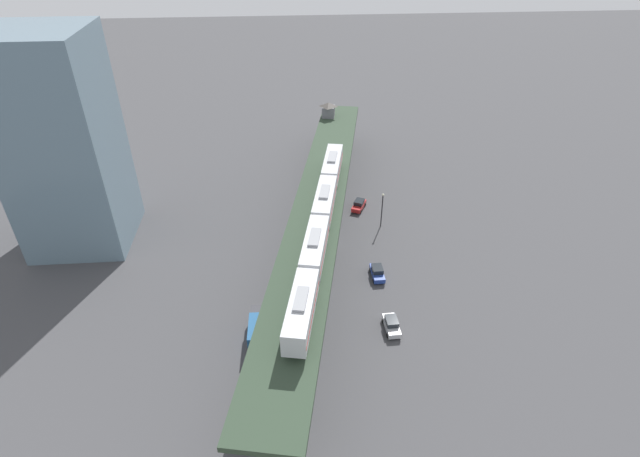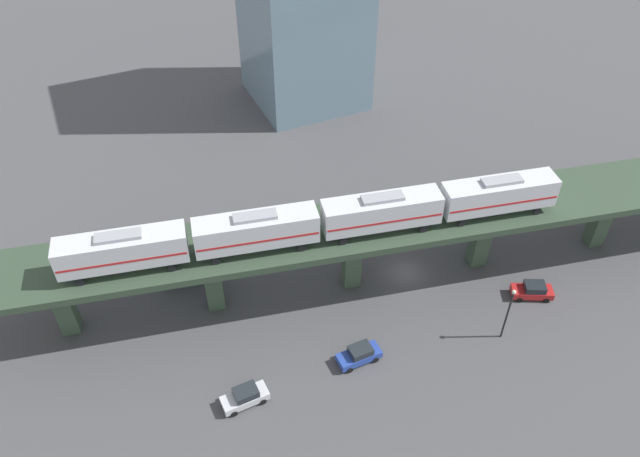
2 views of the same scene
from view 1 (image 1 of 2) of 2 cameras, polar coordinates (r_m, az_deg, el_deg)
The scene contains 10 objects.
ground_plane at distance 89.21m, azimuth -0.12°, elevation -1.59°, with size 400.00×400.00×0.00m, color #424244.
elevated_viaduct at distance 85.35m, azimuth -0.10°, elevation 2.47°, with size 26.12×91.88×8.52m.
subway_train at distance 74.35m, azimuth 0.00°, elevation 0.66°, with size 12.43×49.39×4.45m.
signal_hut at distance 118.71m, azimuth 0.97°, elevation 13.47°, with size 3.78×3.78×3.40m.
street_car_red at distance 98.53m, azimuth 4.47°, elevation 2.72°, with size 3.52×4.75×1.89m.
street_car_silver at distance 72.91m, azimuth 8.18°, elevation -10.81°, with size 2.09×4.47×1.89m.
street_car_blue at distance 81.52m, azimuth 6.57°, elevation -4.98°, with size 2.02×4.44×1.89m.
delivery_truck at distance 70.99m, azimuth -7.15°, elevation -11.29°, with size 2.53×7.25×3.20m.
street_lamp at distance 92.07m, azimuth 7.11°, elevation 2.42°, with size 0.44×0.44×6.94m.
office_tower at distance 91.82m, azimuth -27.37°, elevation 8.45°, with size 16.00×16.00×36.00m.
Camera 1 is at (5.50, 72.37, 51.88)m, focal length 28.00 mm.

